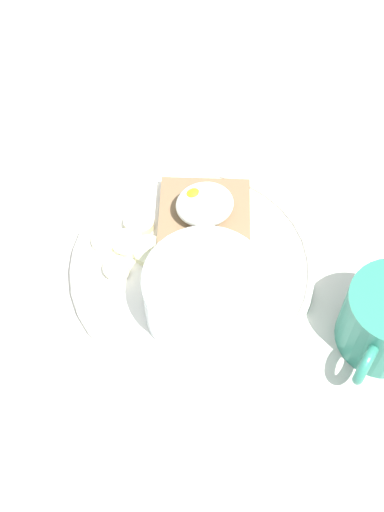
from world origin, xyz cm
name	(u,v)px	position (x,y,z in cm)	size (l,w,h in cm)	color
ground_plane	(192,276)	(0.00, 0.00, 1.00)	(120.00, 120.00, 2.00)	beige
plate	(192,267)	(0.00, 0.00, 2.80)	(25.91, 25.91, 1.60)	white
oatmeal_bowl	(205,294)	(0.05, 5.27, 6.20)	(12.41, 12.41, 6.24)	white
toast_slice	(204,218)	(-2.72, -5.11, 3.90)	(12.26, 12.26, 1.62)	#806346
poached_egg	(204,204)	(-2.65, -5.15, 6.39)	(6.21, 5.40, 3.57)	white
banana_slice_front	(116,269)	(7.83, -1.20, 3.74)	(3.41, 3.28, 1.70)	#F6E7BA
banana_slice_left	(148,251)	(4.12, -2.63, 3.63)	(3.58, 3.67, 1.44)	beige
banana_slice_back	(104,242)	(8.45, -5.07, 3.47)	(3.47, 3.50, 1.02)	#F4E9B1
banana_slice_right	(128,244)	(6.04, -4.10, 3.58)	(3.57, 3.52, 1.27)	#EEEEC1
banana_slice_inner	(139,224)	(4.35, -6.30, 3.60)	(4.34, 4.40, 1.47)	beige
spoon	(263,165)	(-11.67, -11.68, 2.40)	(11.51, 6.93, 0.80)	silver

